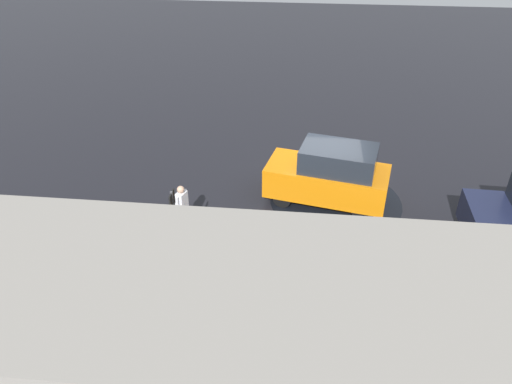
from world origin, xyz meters
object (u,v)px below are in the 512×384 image
object	(u,v)px
moving_hatchback	(330,175)
fire_hydrant	(208,227)
sign_post	(174,218)
pedestrian	(182,205)

from	to	relation	value
moving_hatchback	fire_hydrant	bearing A→B (deg)	33.30
moving_hatchback	sign_post	bearing A→B (deg)	40.48
moving_hatchback	pedestrian	size ratio (longest dim) A/B	2.57
moving_hatchback	sign_post	xyz separation A→B (m)	(4.22, 3.60, 0.55)
pedestrian	fire_hydrant	bearing A→B (deg)	162.22
pedestrian	sign_post	size ratio (longest dim) A/B	0.68
moving_hatchback	fire_hydrant	distance (m)	4.34
pedestrian	sign_post	bearing A→B (deg)	96.75
pedestrian	sign_post	world-z (taller)	sign_post
moving_hatchback	pedestrian	distance (m)	4.87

